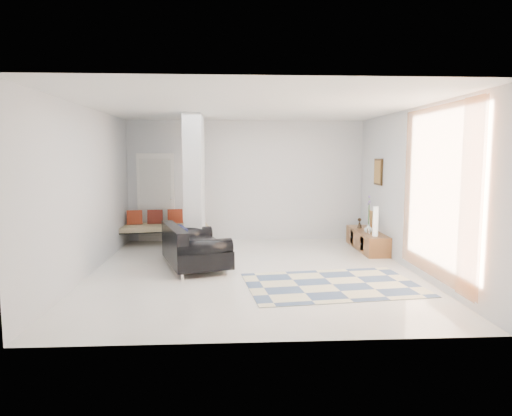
{
  "coord_description": "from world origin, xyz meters",
  "views": [
    {
      "loc": [
        -0.38,
        -7.69,
        2.0
      ],
      "look_at": [
        0.09,
        0.6,
        1.03
      ],
      "focal_mm": 32.0,
      "sensor_mm": 36.0,
      "label": 1
    }
  ],
  "objects": [
    {
      "name": "daybed",
      "position": [
        -1.93,
        2.62,
        0.41
      ],
      "size": [
        2.08,
        1.17,
        0.77
      ],
      "rotation": [
        0.0,
        0.0,
        0.18
      ],
      "color": "black",
      "rests_on": "floor"
    },
    {
      "name": "partition_column",
      "position": [
        -1.1,
        1.6,
        1.4
      ],
      "size": [
        0.35,
        1.2,
        2.8
      ],
      "primitive_type": "cube",
      "color": "#BABFC2",
      "rests_on": "floor"
    },
    {
      "name": "bronze_figurine",
      "position": [
        2.47,
        2.12,
        0.51
      ],
      "size": [
        0.11,
        0.11,
        0.22
      ],
      "primitive_type": null,
      "rotation": [
        0.0,
        0.0,
        0.02
      ],
      "color": "black",
      "rests_on": "media_console"
    },
    {
      "name": "wall_art",
      "position": [
        2.72,
        1.7,
        1.65
      ],
      "size": [
        0.04,
        0.45,
        0.55
      ],
      "primitive_type": "cube",
      "color": "#39250F",
      "rests_on": "wall_right"
    },
    {
      "name": "wall_back",
      "position": [
        0.0,
        3.0,
        1.4
      ],
      "size": [
        6.0,
        0.0,
        6.0
      ],
      "primitive_type": "plane",
      "rotation": [
        1.57,
        0.0,
        0.0
      ],
      "color": "silver",
      "rests_on": "ground"
    },
    {
      "name": "media_console",
      "position": [
        2.52,
        1.7,
        0.2
      ],
      "size": [
        0.45,
        1.75,
        0.8
      ],
      "color": "brown",
      "rests_on": "floor"
    },
    {
      "name": "wall_left",
      "position": [
        -2.75,
        0.0,
        1.4
      ],
      "size": [
        0.0,
        6.0,
        6.0
      ],
      "primitive_type": "plane",
      "rotation": [
        1.57,
        0.0,
        1.57
      ],
      "color": "silver",
      "rests_on": "ground"
    },
    {
      "name": "curtain",
      "position": [
        2.67,
        -1.15,
        1.45
      ],
      "size": [
        0.0,
        2.55,
        2.55
      ],
      "primitive_type": "plane",
      "rotation": [
        1.57,
        0.0,
        1.57
      ],
      "color": "orange",
      "rests_on": "wall_right"
    },
    {
      "name": "wall_right",
      "position": [
        2.75,
        0.0,
        1.4
      ],
      "size": [
        0.0,
        6.0,
        6.0
      ],
      "primitive_type": "plane",
      "rotation": [
        1.57,
        0.0,
        -1.57
      ],
      "color": "silver",
      "rests_on": "ground"
    },
    {
      "name": "vase",
      "position": [
        2.47,
        1.46,
        0.49
      ],
      "size": [
        0.19,
        0.19,
        0.18
      ],
      "primitive_type": "imported",
      "rotation": [
        0.0,
        0.0,
        0.1
      ],
      "color": "white",
      "rests_on": "media_console"
    },
    {
      "name": "area_rug",
      "position": [
        1.19,
        -0.9,
        0.01
      ],
      "size": [
        2.8,
        2.03,
        0.01
      ],
      "primitive_type": "cube",
      "rotation": [
        0.0,
        0.0,
        0.11
      ],
      "color": "beige",
      "rests_on": "floor"
    },
    {
      "name": "cylinder_lamp",
      "position": [
        2.5,
        1.11,
        0.69
      ],
      "size": [
        0.11,
        0.11,
        0.58
      ],
      "primitive_type": "cylinder",
      "color": "silver",
      "rests_on": "media_console"
    },
    {
      "name": "floor",
      "position": [
        0.0,
        0.0,
        0.0
      ],
      "size": [
        6.0,
        6.0,
        0.0
      ],
      "primitive_type": "plane",
      "color": "silver",
      "rests_on": "ground"
    },
    {
      "name": "hallway_door",
      "position": [
        -2.1,
        2.96,
        1.02
      ],
      "size": [
        0.85,
        0.06,
        2.04
      ],
      "primitive_type": "cube",
      "color": "white",
      "rests_on": "floor"
    },
    {
      "name": "wall_front",
      "position": [
        0.0,
        -3.0,
        1.4
      ],
      "size": [
        6.0,
        0.0,
        6.0
      ],
      "primitive_type": "plane",
      "rotation": [
        -1.57,
        0.0,
        0.0
      ],
      "color": "silver",
      "rests_on": "ground"
    },
    {
      "name": "loveseat",
      "position": [
        -1.06,
        0.34,
        0.35
      ],
      "size": [
        1.38,
        1.83,
        0.76
      ],
      "rotation": [
        0.0,
        0.0,
        0.29
      ],
      "color": "silver",
      "rests_on": "floor"
    },
    {
      "name": "ceiling",
      "position": [
        0.0,
        0.0,
        2.8
      ],
      "size": [
        6.0,
        6.0,
        0.0
      ],
      "primitive_type": "plane",
      "rotation": [
        3.14,
        0.0,
        0.0
      ],
      "color": "white",
      "rests_on": "wall_back"
    }
  ]
}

